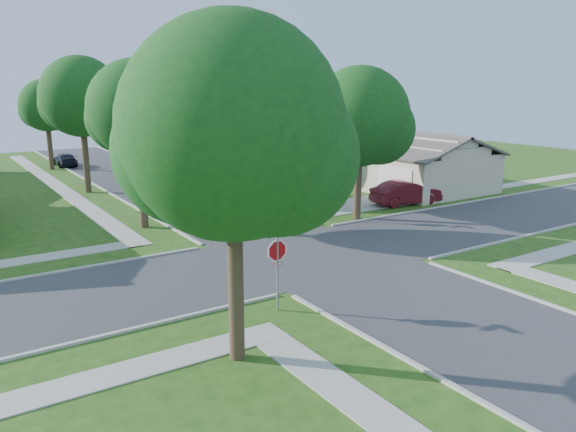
% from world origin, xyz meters
% --- Properties ---
extents(ground, '(100.00, 100.00, 0.00)m').
position_xyz_m(ground, '(0.00, 0.00, 0.00)').
color(ground, '#214813').
rests_on(ground, ground).
extents(road_ns, '(7.00, 100.00, 0.02)m').
position_xyz_m(road_ns, '(0.00, 0.00, 0.00)').
color(road_ns, '#333335').
rests_on(road_ns, ground).
extents(sidewalk_ne, '(1.20, 40.00, 0.04)m').
position_xyz_m(sidewalk_ne, '(6.10, 26.00, 0.02)').
color(sidewalk_ne, '#9E9B91').
rests_on(sidewalk_ne, ground).
extents(sidewalk_nw, '(1.20, 40.00, 0.04)m').
position_xyz_m(sidewalk_nw, '(-6.10, 26.00, 0.02)').
color(sidewalk_nw, '#9E9B91').
rests_on(sidewalk_nw, ground).
extents(driveway, '(8.80, 3.60, 0.05)m').
position_xyz_m(driveway, '(7.90, 7.10, 0.03)').
color(driveway, '#9E9B91').
rests_on(driveway, ground).
extents(stop_sign_sw, '(1.05, 0.80, 2.98)m').
position_xyz_m(stop_sign_sw, '(-4.70, -4.70, 2.03)').
color(stop_sign_sw, gray).
rests_on(stop_sign_sw, ground).
extents(stop_sign_ne, '(1.05, 0.80, 2.98)m').
position_xyz_m(stop_sign_ne, '(4.70, 4.70, 2.03)').
color(stop_sign_ne, gray).
rests_on(stop_sign_ne, ground).
extents(tree_e_near, '(4.97, 4.80, 8.28)m').
position_xyz_m(tree_e_near, '(4.75, 9.01, 5.64)').
color(tree_e_near, '#38281C').
rests_on(tree_e_near, ground).
extents(tree_e_mid, '(5.59, 5.40, 9.21)m').
position_xyz_m(tree_e_mid, '(4.76, 21.01, 6.25)').
color(tree_e_mid, '#38281C').
rests_on(tree_e_mid, ground).
extents(tree_e_far, '(5.17, 5.00, 8.72)m').
position_xyz_m(tree_e_far, '(4.75, 34.01, 5.98)').
color(tree_e_far, '#38281C').
rests_on(tree_e_far, ground).
extents(tree_w_near, '(5.38, 5.20, 8.97)m').
position_xyz_m(tree_w_near, '(-4.64, 9.01, 6.12)').
color(tree_w_near, '#38281C').
rests_on(tree_w_near, ground).
extents(tree_w_mid, '(5.80, 5.60, 9.56)m').
position_xyz_m(tree_w_mid, '(-4.64, 21.01, 6.49)').
color(tree_w_mid, '#38281C').
rests_on(tree_w_mid, ground).
extents(tree_w_far, '(4.76, 4.60, 8.04)m').
position_xyz_m(tree_w_far, '(-4.65, 34.01, 5.51)').
color(tree_w_far, '#38281C').
rests_on(tree_w_far, ground).
extents(tree_sw_corner, '(6.21, 6.00, 9.55)m').
position_xyz_m(tree_sw_corner, '(-7.44, -6.99, 6.26)').
color(tree_sw_corner, '#38281C').
rests_on(tree_sw_corner, ground).
extents(tree_ne_corner, '(5.80, 5.60, 8.66)m').
position_xyz_m(tree_ne_corner, '(6.36, 4.21, 5.59)').
color(tree_ne_corner, '#38281C').
rests_on(tree_ne_corner, ground).
extents(house_ne_near, '(8.42, 13.60, 4.23)m').
position_xyz_m(house_ne_near, '(15.99, 11.00, 1.52)').
color(house_ne_near, '#B0A48B').
rests_on(house_ne_near, ground).
extents(house_ne_far, '(8.42, 13.60, 4.23)m').
position_xyz_m(house_ne_far, '(15.99, 29.00, 1.52)').
color(house_ne_far, '#B0A48B').
rests_on(house_ne_far, ground).
extents(car_driveway, '(4.87, 2.34, 1.54)m').
position_xyz_m(car_driveway, '(11.50, 5.50, 0.77)').
color(car_driveway, '#57121A').
rests_on(car_driveway, ground).
extents(car_curb_east, '(2.12, 4.83, 1.62)m').
position_xyz_m(car_curb_east, '(3.20, 21.80, 0.81)').
color(car_curb_east, black).
rests_on(car_curb_east, ground).
extents(car_curb_west, '(1.78, 4.19, 1.21)m').
position_xyz_m(car_curb_west, '(-3.20, 35.51, 0.60)').
color(car_curb_west, black).
rests_on(car_curb_west, ground).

